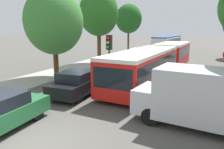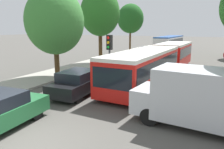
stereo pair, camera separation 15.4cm
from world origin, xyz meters
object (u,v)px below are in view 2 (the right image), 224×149
queued_car_navy (134,59)px  tree_left_mid (55,23)px  city_bus_rear (170,42)px  articulated_bus (159,60)px  queued_car_silver (115,66)px  tree_left_far (99,14)px  queued_car_black (78,83)px  white_van (204,97)px  queued_car_red (147,53)px  traffic_light (109,50)px  tree_left_distant (130,19)px

queued_car_navy → tree_left_mid: 9.37m
tree_left_mid → city_bus_rear: bearing=82.1°
city_bus_rear → articulated_bus: bearing=-167.5°
queued_car_silver → tree_left_far: (-3.98, 4.96, 4.47)m
queued_car_black → tree_left_far: size_ratio=0.54×
white_van → tree_left_mid: (-10.65, 4.57, 2.92)m
queued_car_navy → tree_left_mid: bearing=154.2°
queued_car_silver → white_van: white_van is taller
city_bus_rear → queued_car_red: city_bus_rear is taller
traffic_light → tree_left_distant: 20.39m
queued_car_red → traffic_light: (1.53, -14.13, 1.72)m
queued_car_navy → traffic_light: (1.49, -9.00, 1.81)m
tree_left_distant → white_van: bearing=-63.5°
queued_car_black → traffic_light: traffic_light is taller
queued_car_red → white_van: (7.22, -17.68, 0.46)m
queued_car_black → queued_car_silver: bearing=0.0°
articulated_bus → traffic_light: traffic_light is taller
articulated_bus → tree_left_mid: size_ratio=2.40×
tree_left_far → city_bus_rear: bearing=78.1°
queued_car_red → white_van: 19.11m
queued_car_navy → city_bus_rear: bearing=-2.8°
traffic_light → tree_left_far: size_ratio=0.44×
queued_car_silver → tree_left_far: size_ratio=0.56×
tree_left_mid → tree_left_distant: tree_left_distant is taller
articulated_bus → tree_left_mid: bearing=-57.9°
queued_car_navy → tree_left_far: tree_left_far is taller
tree_left_far → tree_left_mid: bearing=-87.7°
queued_car_red → traffic_light: bearing=-176.0°
city_bus_rear → tree_left_far: 19.65m
city_bus_rear → tree_left_distant: tree_left_distant is taller
white_van → articulated_bus: bearing=-60.3°
tree_left_far → queued_car_black: bearing=-68.3°
tree_left_mid → queued_car_navy: bearing=66.5°
queued_car_silver → traffic_light: bearing=-162.9°
city_bus_rear → queued_car_silver: city_bus_rear is taller
articulated_bus → tree_left_mid: (-6.99, -3.85, 2.79)m
white_van → tree_left_mid: tree_left_mid is taller
articulated_bus → tree_left_far: tree_left_far is taller
queued_car_silver → queued_car_navy: queued_car_silver is taller
city_bus_rear → tree_left_distant: 10.01m
city_bus_rear → tree_left_far: size_ratio=1.45×
articulated_bus → queued_car_navy: bearing=-136.2°
city_bus_rear → queued_car_navy: (-0.19, -18.52, -0.69)m
queued_car_black → queued_car_red: 16.04m
traffic_light → city_bus_rear: bearing=-167.2°
articulated_bus → queued_car_silver: articulated_bus is taller
queued_car_navy → traffic_light: 9.30m
city_bus_rear → tree_left_far: (-3.98, -18.85, 3.85)m
queued_car_black → queued_car_red: queued_car_red is taller
queued_car_navy → white_van: bearing=-152.5°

